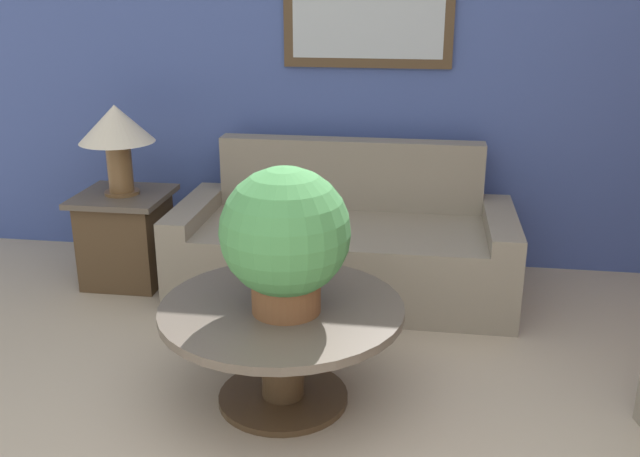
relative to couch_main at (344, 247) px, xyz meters
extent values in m
cube|color=#42569E|center=(0.26, 0.59, 1.01)|extent=(6.74, 0.06, 2.60)
cube|color=#4C3823|center=(0.07, 0.55, 1.36)|extent=(1.07, 0.03, 0.65)
cube|color=#B2BCC6|center=(0.07, 0.54, 1.36)|extent=(0.95, 0.01, 0.53)
cube|color=gray|center=(0.00, -0.05, -0.06)|extent=(1.68, 0.90, 0.45)
cube|color=gray|center=(0.00, 0.33, 0.38)|extent=(1.68, 0.16, 0.45)
cube|color=gray|center=(-0.93, -0.05, -0.01)|extent=(0.18, 0.90, 0.55)
cube|color=gray|center=(0.93, -0.05, -0.01)|extent=(0.18, 0.90, 0.55)
cylinder|color=#4C3823|center=(-0.13, -1.29, -0.27)|extent=(0.60, 0.60, 0.03)
cylinder|color=#4C3823|center=(-0.13, -1.29, -0.05)|extent=(0.20, 0.20, 0.41)
cylinder|color=brown|center=(-0.13, -1.29, 0.18)|extent=(1.09, 1.09, 0.04)
cube|color=#4C3823|center=(-1.39, -0.05, -0.01)|extent=(0.47, 0.47, 0.55)
cube|color=brown|center=(-1.39, -0.05, 0.28)|extent=(0.56, 0.56, 0.03)
cylinder|color=brown|center=(-1.39, -0.05, 0.31)|extent=(0.21, 0.21, 0.02)
cylinder|color=brown|center=(-1.39, -0.05, 0.47)|extent=(0.15, 0.15, 0.31)
cone|color=beige|center=(-1.39, -0.05, 0.74)|extent=(0.46, 0.46, 0.23)
cylinder|color=brown|center=(-0.10, -1.34, 0.27)|extent=(0.30, 0.30, 0.15)
sphere|color=#428447|center=(-0.10, -1.34, 0.56)|extent=(0.56, 0.56, 0.56)
camera|label=1|loc=(0.47, -4.10, 1.55)|focal=40.00mm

